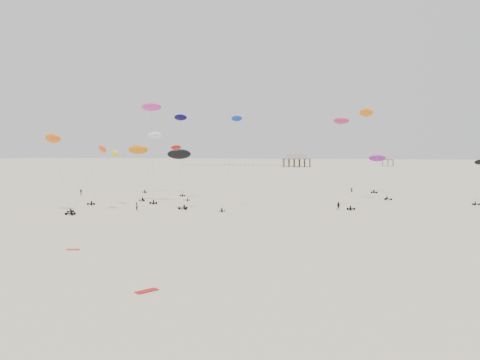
% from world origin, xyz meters
% --- Properties ---
extents(ground_plane, '(900.00, 900.00, 0.00)m').
position_xyz_m(ground_plane, '(0.00, 200.00, 0.00)').
color(ground_plane, beige).
extents(pavilion_main, '(21.00, 13.00, 9.80)m').
position_xyz_m(pavilion_main, '(-10.00, 350.00, 4.22)').
color(pavilion_main, brown).
rests_on(pavilion_main, ground).
extents(pavilion_small, '(9.00, 7.00, 8.00)m').
position_xyz_m(pavilion_small, '(60.00, 380.00, 3.49)').
color(pavilion_small, brown).
rests_on(pavilion_small, ground).
extents(pier_fence, '(80.20, 0.20, 1.50)m').
position_xyz_m(pier_fence, '(-62.00, 350.00, 0.77)').
color(pier_fence, black).
rests_on(pier_fence, ground).
extents(rig_0, '(4.95, 9.16, 19.12)m').
position_xyz_m(rig_0, '(-36.88, 130.40, 14.15)').
color(rig_0, black).
rests_on(rig_0, ground).
extents(rig_1, '(3.33, 14.30, 23.18)m').
position_xyz_m(rig_1, '(-3.65, 96.21, 13.65)').
color(rig_1, black).
rests_on(rig_1, ground).
extents(rig_2, '(7.55, 10.19, 23.68)m').
position_xyz_m(rig_2, '(-21.68, 113.50, 18.99)').
color(rig_2, black).
rests_on(rig_2, ground).
extents(rig_3, '(5.48, 11.49, 21.79)m').
position_xyz_m(rig_3, '(21.82, 103.54, 14.14)').
color(rig_3, black).
rests_on(rig_3, ground).
extents(rig_4, '(5.37, 10.33, 12.79)m').
position_xyz_m(rig_4, '(32.68, 146.23, 8.94)').
color(rig_4, black).
rests_on(rig_4, ground).
extents(rig_5, '(6.67, 14.29, 15.68)m').
position_xyz_m(rig_5, '(55.95, 120.88, 6.94)').
color(rig_5, black).
rests_on(rig_5, ground).
extents(rig_6, '(9.23, 16.18, 19.55)m').
position_xyz_m(rig_6, '(-28.28, 128.59, 11.16)').
color(rig_6, black).
rests_on(rig_6, ground).
extents(rig_7, '(5.76, 5.39, 13.74)m').
position_xyz_m(rig_7, '(-15.02, 92.63, 10.37)').
color(rig_7, black).
rests_on(rig_7, ground).
extents(rig_8, '(8.07, 5.58, 13.52)m').
position_xyz_m(rig_8, '(-34.45, 96.04, 9.49)').
color(rig_8, black).
rests_on(rig_8, ground).
extents(rig_9, '(6.75, 8.71, 25.81)m').
position_xyz_m(rig_9, '(-26.51, 104.14, 21.11)').
color(rig_9, black).
rests_on(rig_9, ground).
extents(rig_10, '(9.53, 6.20, 24.88)m').
position_xyz_m(rig_10, '(28.52, 122.34, 20.41)').
color(rig_10, black).
rests_on(rig_10, ground).
extents(rig_11, '(6.91, 6.73, 14.92)m').
position_xyz_m(rig_11, '(-32.03, 108.14, 11.97)').
color(rig_11, black).
rests_on(rig_11, ground).
extents(rig_12, '(9.35, 5.78, 17.37)m').
position_xyz_m(rig_12, '(-40.82, 83.53, 14.36)').
color(rig_12, black).
rests_on(rig_12, ground).
extents(rig_13, '(5.05, 13.89, 16.19)m').
position_xyz_m(rig_13, '(-32.13, 85.08, 10.24)').
color(rig_13, black).
rests_on(rig_13, ground).
extents(spectator_0, '(0.94, 0.94, 2.17)m').
position_xyz_m(spectator_0, '(-22.96, 86.53, 0.00)').
color(spectator_0, black).
rests_on(spectator_0, ground).
extents(spectator_1, '(1.18, 0.99, 2.10)m').
position_xyz_m(spectator_1, '(20.63, 97.03, 0.00)').
color(spectator_1, black).
rests_on(spectator_1, ground).
extents(spectator_2, '(1.29, 0.78, 2.08)m').
position_xyz_m(spectator_2, '(-54.10, 116.30, 0.00)').
color(spectator_2, black).
rests_on(spectator_2, ground).
extents(spectator_3, '(0.72, 0.51, 1.94)m').
position_xyz_m(spectator_3, '(24.78, 139.94, 0.00)').
color(spectator_3, black).
rests_on(spectator_3, ground).
extents(grounded_kite_a, '(2.03, 2.30, 0.08)m').
position_xyz_m(grounded_kite_a, '(2.55, 31.93, 0.00)').
color(grounded_kite_a, '#B40B12').
rests_on(grounded_kite_a, ground).
extents(grounded_kite_b, '(1.88, 0.94, 0.07)m').
position_xyz_m(grounded_kite_b, '(-14.58, 47.24, 0.00)').
color(grounded_kite_b, red).
rests_on(grounded_kite_b, ground).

